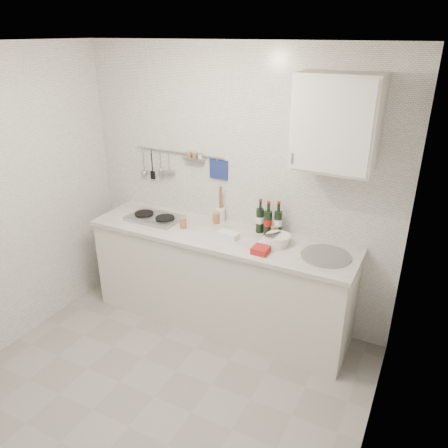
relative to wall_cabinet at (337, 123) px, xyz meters
name	(u,v)px	position (x,y,z in m)	size (l,w,h in m)	color
floor	(154,397)	(-0.90, -1.22, -1.95)	(3.00, 3.00, 0.00)	gray
ceiling	(123,44)	(-0.90, -1.22, 0.55)	(3.00, 3.00, 0.00)	silver
back_wall	(235,188)	(-0.90, 0.18, -0.70)	(3.00, 0.02, 2.50)	silver
wall_right	(382,314)	(0.60, -1.22, -0.70)	(0.02, 2.80, 2.50)	silver
counter	(221,281)	(-0.89, -0.12, -1.52)	(2.44, 0.64, 0.96)	silver
wall_rail	(177,162)	(-1.50, 0.15, -0.52)	(0.98, 0.09, 0.34)	#93969B
wall_cabinet	(337,123)	(0.00, 0.00, 0.00)	(0.60, 0.38, 0.70)	silver
plate_stack_hob	(151,215)	(-1.68, -0.07, -1.02)	(0.27, 0.27, 0.02)	teal
plate_stack_sink	(275,240)	(-0.39, -0.10, -0.99)	(0.26, 0.25, 0.09)	white
wine_bottles	(269,218)	(-0.52, 0.07, -0.87)	(0.24, 0.11, 0.31)	black
butter_dish	(228,235)	(-0.79, -0.17, -1.00)	(0.18, 0.09, 0.05)	white
strawberry_punnet	(261,250)	(-0.44, -0.30, -1.00)	(0.13, 0.13, 0.05)	red
utensil_crock	(220,213)	(-1.02, 0.13, -0.95)	(0.09, 0.09, 0.35)	white
jar_a	(216,217)	(-1.04, 0.07, -0.97)	(0.07, 0.07, 0.11)	#92603A
jar_b	(270,230)	(-0.50, 0.07, -0.99)	(0.07, 0.07, 0.08)	#92603A
jar_c	(274,231)	(-0.45, 0.05, -0.98)	(0.07, 0.07, 0.10)	#92603A
jar_d	(183,222)	(-1.26, -0.16, -0.98)	(0.06, 0.06, 0.10)	#92603A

